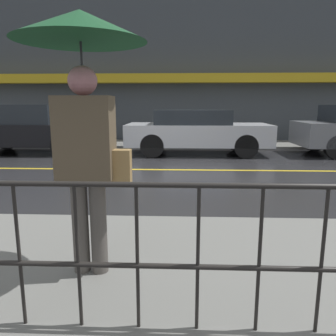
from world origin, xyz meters
name	(u,v)px	position (x,y,z in m)	size (l,w,h in m)	color
ground_plane	(155,170)	(0.00, 0.00, 0.00)	(80.00, 80.00, 0.00)	#262628
sidewalk_near	(112,263)	(0.00, -4.94, 0.06)	(28.00, 2.45, 0.11)	slate
sidewalk_far	(165,144)	(0.00, 4.81, 0.06)	(28.00, 2.19, 0.11)	slate
lane_marking	(155,170)	(0.00, 0.00, 0.00)	(25.20, 0.12, 0.01)	gold
building_storefront	(166,65)	(0.00, 6.03, 3.17)	(28.00, 0.85, 6.41)	#383D42
railing_foreground	(77,237)	(0.00, -5.92, 0.74)	(12.00, 0.04, 0.99)	black
pedestrian	(83,74)	(-0.13, -5.19, 1.81)	(1.05, 1.05, 2.18)	#4C4742
car_black	(30,129)	(-4.29, 2.64, 0.80)	(4.20, 1.87, 1.57)	black
car_silver	(197,131)	(1.12, 2.64, 0.74)	(4.49, 1.81, 1.41)	#B2B5BA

